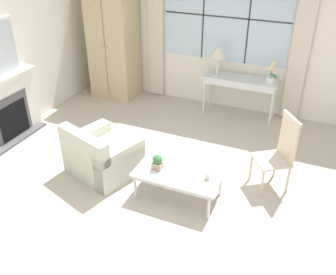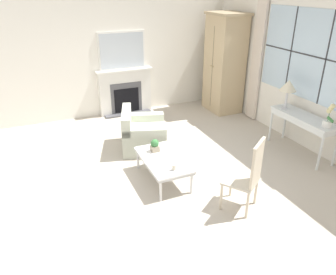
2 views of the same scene
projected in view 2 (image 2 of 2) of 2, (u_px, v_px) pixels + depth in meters
The scene contains 13 objects.
ground_plane at pixel (158, 170), 5.67m from camera, with size 14.00×14.00×0.00m, color #BCB2A3.
wall_back_windowed at pixel (306, 73), 6.15m from camera, with size 7.20×0.14×2.80m.
wall_left at pixel (133, 54), 7.80m from camera, with size 0.06×7.20×2.80m, color white.
fireplace at pixel (125, 87), 7.92m from camera, with size 0.34×1.35×1.95m.
armoire at pixel (224, 63), 7.90m from camera, with size 0.96×0.72×2.34m.
console_table at pixel (304, 120), 5.99m from camera, with size 1.35×0.44×0.75m.
table_lamp at pixel (288, 86), 6.12m from camera, with size 0.31×0.31×0.56m.
potted_orchid at pixel (329, 118), 5.43m from camera, with size 0.19×0.15×0.42m.
armchair_upholstered at pixel (143, 135), 6.34m from camera, with size 1.15×1.06×0.78m.
side_chair_wooden at pixel (249, 173), 4.46m from camera, with size 0.61×0.61×1.08m.
coffee_table at pixel (163, 161), 5.25m from camera, with size 1.14×0.61×0.40m.
potted_plant_small at pixel (155, 145), 5.41m from camera, with size 0.14×0.14×0.21m.
pillar_candle at pixel (174, 168), 4.88m from camera, with size 0.09×0.09×0.11m.
Camera 2 is at (4.56, -1.77, 2.94)m, focal length 35.00 mm.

